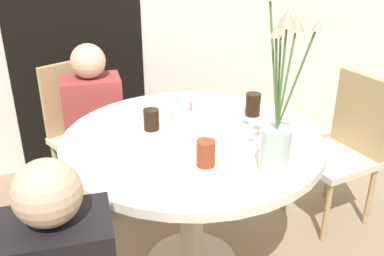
% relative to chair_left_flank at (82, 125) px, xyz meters
% --- Properties ---
extents(doorway_panel, '(0.90, 0.01, 2.05)m').
position_rel_chair_left_flank_xyz_m(doorway_panel, '(0.02, 0.37, 0.53)').
color(doorway_panel, black).
rests_on(doorway_panel, ground_plane).
extents(dining_table, '(1.19, 1.19, 0.76)m').
position_rel_chair_left_flank_xyz_m(dining_table, '(0.49, -0.88, 0.14)').
color(dining_table, silver).
rests_on(dining_table, ground_plane).
extents(chair_left_flank, '(0.54, 0.54, 0.88)m').
position_rel_chair_left_flank_xyz_m(chair_left_flank, '(0.00, 0.00, 0.00)').
color(chair_left_flank, beige).
rests_on(chair_left_flank, ground_plane).
extents(chair_far_back, '(0.48, 0.48, 0.88)m').
position_rel_chair_left_flank_xyz_m(chair_far_back, '(1.48, -0.66, 0.00)').
color(chair_far_back, beige).
rests_on(chair_far_back, ground_plane).
extents(birthday_cake, '(0.20, 0.20, 0.14)m').
position_rel_chair_left_flank_xyz_m(birthday_cake, '(0.50, -0.81, 0.32)').
color(birthday_cake, white).
rests_on(birthday_cake, dining_table).
extents(flower_vase, '(0.19, 0.19, 0.69)m').
position_rel_chair_left_flank_xyz_m(flower_vase, '(0.72, -1.27, 0.48)').
color(flower_vase, '#B2C6C1').
rests_on(flower_vase, dining_table).
extents(side_plate, '(0.20, 0.20, 0.01)m').
position_rel_chair_left_flank_xyz_m(side_plate, '(0.69, -1.00, 0.28)').
color(side_plate, white).
rests_on(side_plate, dining_table).
extents(drink_glass_0, '(0.07, 0.07, 0.10)m').
position_rel_chair_left_flank_xyz_m(drink_glass_0, '(0.33, -0.76, 0.32)').
color(drink_glass_0, black).
rests_on(drink_glass_0, dining_table).
extents(drink_glass_1, '(0.08, 0.08, 0.11)m').
position_rel_chair_left_flank_xyz_m(drink_glass_1, '(0.47, -1.16, 0.33)').
color(drink_glass_1, maroon).
rests_on(drink_glass_1, dining_table).
extents(drink_glass_2, '(0.08, 0.08, 0.12)m').
position_rel_chair_left_flank_xyz_m(drink_glass_2, '(0.85, -0.73, 0.33)').
color(drink_glass_2, black).
rests_on(drink_glass_2, dining_table).
extents(drink_glass_3, '(0.07, 0.07, 0.10)m').
position_rel_chair_left_flank_xyz_m(drink_glass_3, '(0.83, -1.09, 0.32)').
color(drink_glass_3, '#51280F').
rests_on(drink_glass_3, dining_table).
extents(person_woman, '(0.34, 0.24, 1.04)m').
position_rel_chair_left_flank_xyz_m(person_woman, '(0.08, -0.14, -0.00)').
color(person_woman, '#383333').
rests_on(person_woman, ground_plane).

